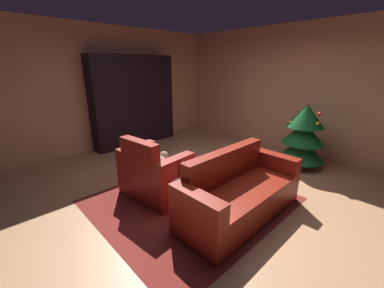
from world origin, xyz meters
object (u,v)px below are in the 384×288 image
book_stack_on_table (185,171)px  decorated_tree (303,135)px  couch_red (239,194)px  armchair_red (154,175)px  coffee_table (184,175)px  bookshelf_unit (139,101)px  bottle_on_table (182,171)px

book_stack_on_table → decorated_tree: decorated_tree is taller
decorated_tree → couch_red: bearing=-86.8°
armchair_red → coffee_table: 0.48m
coffee_table → decorated_tree: decorated_tree is taller
armchair_red → decorated_tree: bearing=69.2°
coffee_table → book_stack_on_table: bearing=-28.7°
book_stack_on_table → couch_red: bearing=25.0°
bookshelf_unit → bottle_on_table: 3.20m
couch_red → decorated_tree: 2.21m
couch_red → book_stack_on_table: (-0.69, -0.32, 0.20)m
book_stack_on_table → decorated_tree: bearing=77.2°
book_stack_on_table → decorated_tree: (0.57, 2.50, 0.13)m
armchair_red → decorated_tree: (1.03, 2.72, 0.30)m
couch_red → decorated_tree: size_ratio=1.50×
couch_red → book_stack_on_table: size_ratio=7.81×
coffee_table → bottle_on_table: size_ratio=2.65×
armchair_red → coffee_table: size_ratio=1.74×
bookshelf_unit → couch_red: 3.73m
bookshelf_unit → bottle_on_table: size_ratio=9.20×
book_stack_on_table → bookshelf_unit: bearing=159.6°
bookshelf_unit → book_stack_on_table: size_ratio=9.08×
armchair_red → coffee_table: bearing=30.2°
armchair_red → couch_red: armchair_red is taller
coffee_table → book_stack_on_table: 0.12m
couch_red → bottle_on_table: 0.80m
bottle_on_table → armchair_red: bearing=-167.9°
coffee_table → decorated_tree: (0.62, 2.47, 0.23)m
bookshelf_unit → armchair_red: bookshelf_unit is taller
bookshelf_unit → book_stack_on_table: bookshelf_unit is taller
couch_red → book_stack_on_table: couch_red is taller
couch_red → coffee_table: couch_red is taller
decorated_tree → bottle_on_table: bearing=-101.2°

